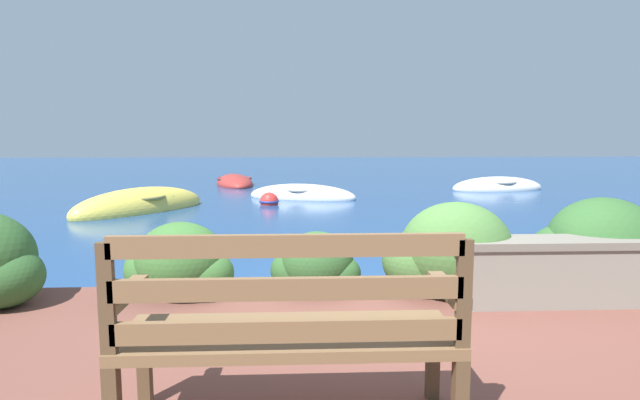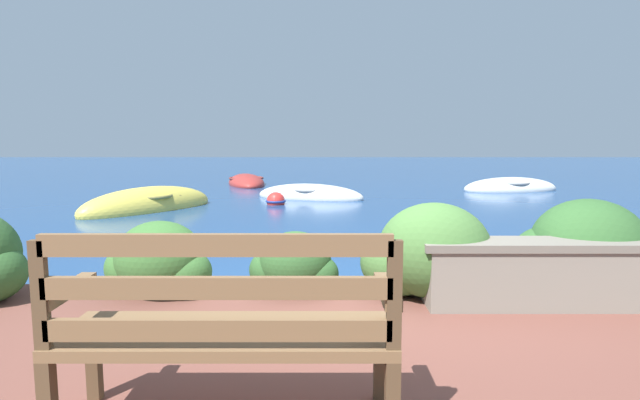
{
  "view_description": "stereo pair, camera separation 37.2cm",
  "coord_description": "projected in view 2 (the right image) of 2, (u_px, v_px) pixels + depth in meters",
  "views": [
    {
      "loc": [
        -0.71,
        -4.38,
        1.51
      ],
      "look_at": [
        -0.31,
        4.62,
        0.43
      ],
      "focal_mm": 28.0,
      "sensor_mm": 36.0,
      "label": 1
    },
    {
      "loc": [
        -0.34,
        -4.39,
        1.51
      ],
      "look_at": [
        -0.31,
        4.62,
        0.43
      ],
      "focal_mm": 28.0,
      "sensor_mm": 36.0,
      "label": 2
    }
  ],
  "objects": [
    {
      "name": "ground_plane",
      "position": [
        355.0,
        307.0,
        4.54
      ],
      "size": [
        80.0,
        80.0,
        0.0
      ],
      "color": "navy"
    },
    {
      "name": "park_bench",
      "position": [
        224.0,
        326.0,
        2.18
      ],
      "size": [
        1.5,
        0.48,
        0.93
      ],
      "rotation": [
        0.0,
        0.0,
        -0.12
      ],
      "color": "brown",
      "rests_on": "patio_terrace"
    },
    {
      "name": "stone_wall",
      "position": [
        547.0,
        273.0,
        3.88
      ],
      "size": [
        2.01,
        0.39,
        0.53
      ],
      "color": "gray",
      "rests_on": "patio_terrace"
    },
    {
      "name": "hedge_clump_left",
      "position": [
        157.0,
        263.0,
        4.17
      ],
      "size": [
        0.92,
        0.66,
        0.63
      ],
      "color": "#38662D",
      "rests_on": "patio_terrace"
    },
    {
      "name": "hedge_clump_centre",
      "position": [
        292.0,
        266.0,
        4.25
      ],
      "size": [
        0.77,
        0.56,
        0.52
      ],
      "color": "#2D5628",
      "rests_on": "patio_terrace"
    },
    {
      "name": "hedge_clump_right",
      "position": [
        430.0,
        256.0,
        4.11
      ],
      "size": [
        1.16,
        0.83,
        0.79
      ],
      "color": "#426B33",
      "rests_on": "patio_terrace"
    },
    {
      "name": "hedge_clump_far_right",
      "position": [
        583.0,
        252.0,
        4.23
      ],
      "size": [
        1.18,
        0.85,
        0.81
      ],
      "color": "#2D5628",
      "rests_on": "patio_terrace"
    },
    {
      "name": "rowboat_nearest",
      "position": [
        147.0,
        207.0,
        10.84
      ],
      "size": [
        2.72,
        3.31,
        0.89
      ],
      "rotation": [
        0.0,
        0.0,
        0.97
      ],
      "color": "#DBC64C",
      "rests_on": "ground_plane"
    },
    {
      "name": "rowboat_mid",
      "position": [
        308.0,
        196.0,
        13.01
      ],
      "size": [
        3.03,
        1.83,
        0.67
      ],
      "rotation": [
        0.0,
        0.0,
        5.94
      ],
      "color": "silver",
      "rests_on": "ground_plane"
    },
    {
      "name": "rowboat_far",
      "position": [
        508.0,
        189.0,
        15.0
      ],
      "size": [
        3.09,
        1.64,
        0.71
      ],
      "rotation": [
        0.0,
        0.0,
        0.17
      ],
      "color": "silver",
      "rests_on": "ground_plane"
    },
    {
      "name": "rowboat_outer",
      "position": [
        245.0,
        183.0,
        17.02
      ],
      "size": [
        1.88,
        3.23,
        0.63
      ],
      "rotation": [
        0.0,
        0.0,
        1.82
      ],
      "color": "#9E2D28",
      "rests_on": "ground_plane"
    },
    {
      "name": "mooring_buoy",
      "position": [
        274.0,
        201.0,
        11.8
      ],
      "size": [
        0.48,
        0.48,
        0.43
      ],
      "color": "red",
      "rests_on": "ground_plane"
    }
  ]
}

